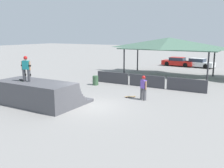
# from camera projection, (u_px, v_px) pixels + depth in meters

# --- Properties ---
(ground_plane) EXTENTS (160.00, 160.00, 0.00)m
(ground_plane) POSITION_uv_depth(u_px,v_px,m) (92.00, 106.00, 16.16)
(ground_plane) COLOR gray
(quarter_pipe_ramp) EXTENTS (5.40, 3.86, 1.57)m
(quarter_pipe_ramp) POSITION_uv_depth(u_px,v_px,m) (39.00, 94.00, 16.48)
(quarter_pipe_ramp) COLOR #4C4C51
(quarter_pipe_ramp) RESTS_ON ground
(skater_on_deck) EXTENTS (0.72, 0.36, 1.66)m
(skater_on_deck) POSITION_uv_depth(u_px,v_px,m) (26.00, 67.00, 16.00)
(skater_on_deck) COLOR #4C4C51
(skater_on_deck) RESTS_ON quarter_pipe_ramp
(skateboard_on_deck) EXTENTS (0.81, 0.46, 0.09)m
(skateboard_on_deck) POSITION_uv_depth(u_px,v_px,m) (22.00, 80.00, 16.43)
(skateboard_on_deck) COLOR green
(skateboard_on_deck) RESTS_ON quarter_pipe_ramp
(bystander_walking) EXTENTS (0.64, 0.45, 1.74)m
(bystander_walking) POSITION_uv_depth(u_px,v_px,m) (143.00, 86.00, 17.57)
(bystander_walking) COLOR #4C4C51
(bystander_walking) RESTS_ON ground
(skateboard_on_ground) EXTENTS (0.77, 0.61, 0.09)m
(skateboard_on_ground) POSITION_uv_depth(u_px,v_px,m) (131.00, 96.00, 18.45)
(skateboard_on_ground) COLOR red
(skateboard_on_ground) RESTS_ON ground
(barrier_fence) EXTENTS (10.20, 0.12, 1.05)m
(barrier_fence) POSITION_uv_depth(u_px,v_px,m) (147.00, 81.00, 21.94)
(barrier_fence) COLOR #3D3D42
(barrier_fence) RESTS_ON ground
(pavilion_shelter) EXTENTS (10.74, 4.40, 4.22)m
(pavilion_shelter) POSITION_uv_depth(u_px,v_px,m) (169.00, 44.00, 27.51)
(pavilion_shelter) COLOR #2D2D33
(pavilion_shelter) RESTS_ON ground
(trash_bin) EXTENTS (0.52, 0.52, 0.85)m
(trash_bin) POSITION_uv_depth(u_px,v_px,m) (95.00, 80.00, 22.78)
(trash_bin) COLOR #385B3D
(trash_bin) RESTS_ON ground
(parked_car_red) EXTENTS (4.56, 2.05, 1.27)m
(parked_car_red) POSITION_uv_depth(u_px,v_px,m) (178.00, 62.00, 36.16)
(parked_car_red) COLOR red
(parked_car_red) RESTS_ON ground
(parked_car_white) EXTENTS (4.54, 2.37, 1.27)m
(parked_car_white) POSITION_uv_depth(u_px,v_px,m) (198.00, 63.00, 34.73)
(parked_car_white) COLOR silver
(parked_car_white) RESTS_ON ground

